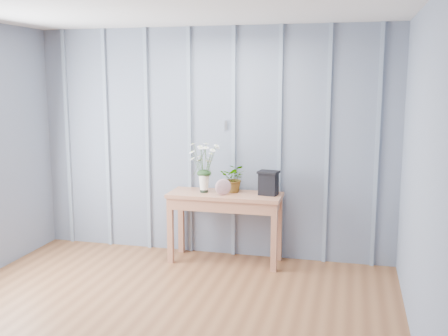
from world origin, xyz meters
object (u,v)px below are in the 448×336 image
(felt_disc_vessel, at_px, (223,187))
(sideboard, at_px, (225,204))
(carved_box, at_px, (268,183))
(daisy_vase, at_px, (204,161))

(felt_disc_vessel, bearing_deg, sideboard, 59.33)
(felt_disc_vessel, height_order, carved_box, carved_box)
(sideboard, height_order, daisy_vase, daisy_vase)
(sideboard, xyz_separation_m, daisy_vase, (-0.23, -0.01, 0.45))
(daisy_vase, relative_size, carved_box, 2.12)
(daisy_vase, height_order, carved_box, daisy_vase)
(sideboard, distance_m, felt_disc_vessel, 0.23)
(sideboard, height_order, felt_disc_vessel, felt_disc_vessel)
(daisy_vase, distance_m, carved_box, 0.72)
(felt_disc_vessel, distance_m, carved_box, 0.47)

